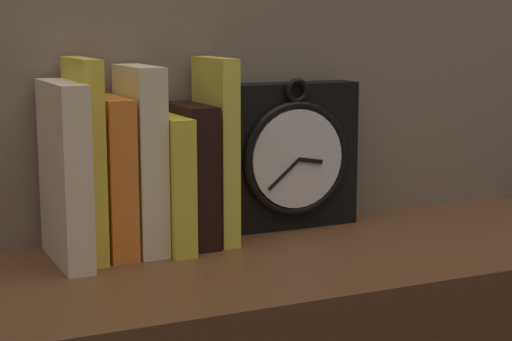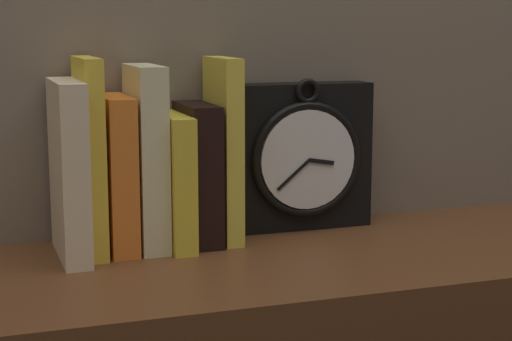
% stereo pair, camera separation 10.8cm
% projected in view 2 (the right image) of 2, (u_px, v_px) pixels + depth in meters
% --- Properties ---
extents(clock, '(0.21, 0.07, 0.22)m').
position_uv_depth(clock, '(300.00, 156.00, 1.25)').
color(clock, black).
rests_on(clock, bookshelf).
extents(book_slot0_cream, '(0.03, 0.16, 0.23)m').
position_uv_depth(book_slot0_cream, '(69.00, 170.00, 1.10)').
color(book_slot0_cream, beige).
rests_on(book_slot0_cream, bookshelf).
extents(book_slot1_yellow, '(0.02, 0.13, 0.26)m').
position_uv_depth(book_slot1_yellow, '(90.00, 156.00, 1.12)').
color(book_slot1_yellow, yellow).
rests_on(book_slot1_yellow, bookshelf).
extents(book_slot2_orange, '(0.04, 0.13, 0.21)m').
position_uv_depth(book_slot2_orange, '(117.00, 173.00, 1.14)').
color(book_slot2_orange, orange).
rests_on(book_slot2_orange, bookshelf).
extents(book_slot3_cream, '(0.04, 0.13, 0.25)m').
position_uv_depth(book_slot3_cream, '(146.00, 157.00, 1.15)').
color(book_slot3_cream, beige).
rests_on(book_slot3_cream, bookshelf).
extents(book_slot4_yellow, '(0.03, 0.14, 0.18)m').
position_uv_depth(book_slot4_yellow, '(174.00, 181.00, 1.16)').
color(book_slot4_yellow, yellow).
rests_on(book_slot4_yellow, bookshelf).
extents(book_slot5_black, '(0.04, 0.12, 0.19)m').
position_uv_depth(book_slot5_black, '(198.00, 173.00, 1.18)').
color(book_slot5_black, black).
rests_on(book_slot5_black, bookshelf).
extents(book_slot6_yellow, '(0.03, 0.11, 0.25)m').
position_uv_depth(book_slot6_yellow, '(223.00, 150.00, 1.19)').
color(book_slot6_yellow, yellow).
rests_on(book_slot6_yellow, bookshelf).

